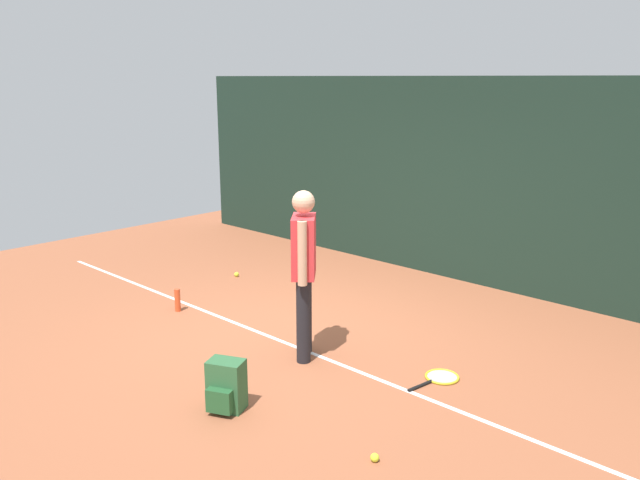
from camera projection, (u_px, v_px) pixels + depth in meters
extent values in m
plane|color=#9E5638|center=(295.00, 335.00, 7.08)|extent=(12.00, 12.00, 0.00)
cube|color=#192D23|center=(449.00, 179.00, 8.86)|extent=(10.00, 0.10, 2.76)
cube|color=white|center=(280.00, 341.00, 6.92)|extent=(9.00, 0.05, 0.00)
cylinder|color=black|center=(305.00, 313.00, 6.55)|extent=(0.14, 0.14, 0.85)
cylinder|color=black|center=(303.00, 321.00, 6.31)|extent=(0.14, 0.14, 0.85)
cube|color=red|center=(304.00, 247.00, 6.25)|extent=(0.43, 0.45, 0.60)
sphere|color=#D8A884|center=(303.00, 202.00, 6.14)|extent=(0.22, 0.22, 0.22)
cylinder|color=#D8A884|center=(305.00, 242.00, 6.47)|extent=(0.09, 0.09, 0.62)
cylinder|color=#D8A884|center=(302.00, 254.00, 6.04)|extent=(0.09, 0.09, 0.62)
cylinder|color=black|center=(420.00, 386.00, 5.88)|extent=(0.08, 0.30, 0.03)
torus|color=gold|center=(442.00, 377.00, 6.06)|extent=(0.37, 0.37, 0.02)
cylinder|color=#B2B2B2|center=(442.00, 377.00, 6.06)|extent=(0.31, 0.31, 0.00)
cube|color=#2D6038|center=(227.00, 385.00, 5.45)|extent=(0.36, 0.31, 0.44)
cube|color=#23562D|center=(219.00, 401.00, 5.34)|extent=(0.23, 0.17, 0.20)
sphere|color=#CCE033|center=(375.00, 458.00, 4.74)|extent=(0.07, 0.07, 0.07)
sphere|color=#CCE033|center=(237.00, 274.00, 9.13)|extent=(0.07, 0.07, 0.07)
cylinder|color=#D84C26|center=(178.00, 300.00, 7.76)|extent=(0.07, 0.07, 0.28)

